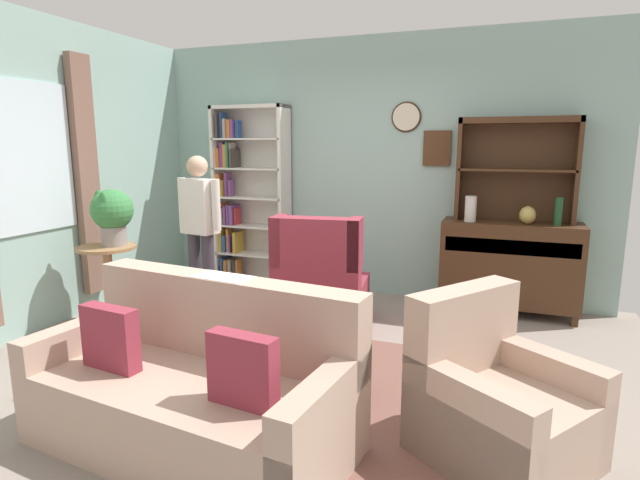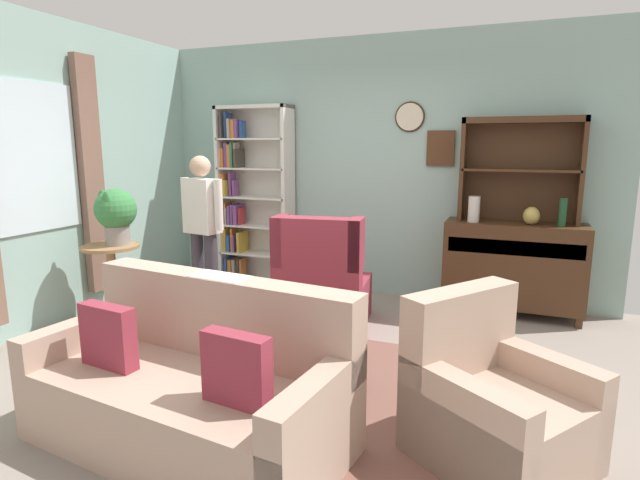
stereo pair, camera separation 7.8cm
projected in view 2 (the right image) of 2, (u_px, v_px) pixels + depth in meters
ground_plane at (298, 367)px, 3.85m from camera, size 5.40×4.60×0.02m
wall_back at (376, 168)px, 5.53m from camera, size 5.00×0.09×2.80m
wall_left at (38, 175)px, 4.48m from camera, size 0.16×4.20×2.80m
area_rug at (307, 387)px, 3.50m from camera, size 2.97×1.98×0.01m
bookshelf at (250, 198)px, 5.96m from camera, size 0.90×0.30×2.10m
sideboard at (513, 264)px, 4.92m from camera, size 1.30×0.45×0.92m
sideboard_hutch at (521, 155)px, 4.82m from camera, size 1.10×0.26×1.00m
vase_tall at (474, 209)px, 4.88m from camera, size 0.11×0.11×0.25m
vase_round at (531, 216)px, 4.72m from camera, size 0.15×0.15×0.17m
bottle_wine at (563, 212)px, 4.59m from camera, size 0.07×0.07×0.26m
couch_floral at (193, 388)px, 2.83m from camera, size 1.89×1.05×0.90m
armchair_floral at (494, 407)px, 2.67m from camera, size 1.07×1.06×0.88m
wingback_chair at (322, 287)px, 4.60m from camera, size 0.88×0.90×1.05m
plant_stand at (112, 276)px, 4.69m from camera, size 0.52×0.52×0.75m
potted_plant_large at (115, 212)px, 4.61m from camera, size 0.38×0.38×0.52m
potted_plant_small at (144, 293)px, 5.09m from camera, size 0.23×0.23×0.32m
person_reading at (203, 224)px, 4.87m from camera, size 0.53×0.26×1.56m
coffee_table at (287, 337)px, 3.47m from camera, size 0.80×0.50×0.42m
book_stack at (284, 320)px, 3.45m from camera, size 0.22×0.15×0.11m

